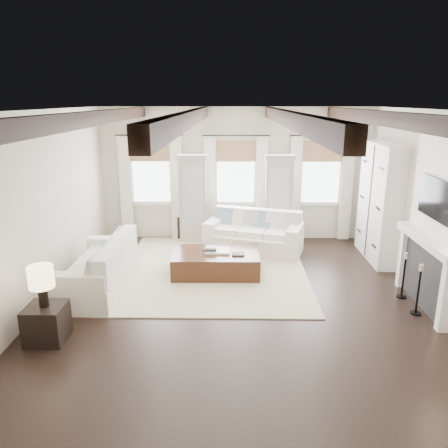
{
  "coord_description": "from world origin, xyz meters",
  "views": [
    {
      "loc": [
        -0.11,
        -6.76,
        3.35
      ],
      "look_at": [
        -0.24,
        0.95,
        1.15
      ],
      "focal_mm": 35.0,
      "sensor_mm": 36.0,
      "label": 1
    }
  ],
  "objects_px": {
    "ottoman": "(216,263)",
    "sofa_left": "(102,269)",
    "sofa_back": "(254,235)",
    "side_table_back": "(186,227)",
    "side_table_front": "(47,323)"
  },
  "relations": [
    {
      "from": "ottoman",
      "to": "sofa_left",
      "type": "bearing_deg",
      "value": -159.66
    },
    {
      "from": "sofa_back",
      "to": "side_table_back",
      "type": "xyz_separation_m",
      "value": [
        -1.67,
        0.96,
        -0.09
      ]
    },
    {
      "from": "sofa_left",
      "to": "side_table_front",
      "type": "relative_size",
      "value": 4.11
    },
    {
      "from": "side_table_front",
      "to": "side_table_back",
      "type": "relative_size",
      "value": 0.95
    },
    {
      "from": "sofa_back",
      "to": "sofa_left",
      "type": "height_order",
      "value": "sofa_left"
    },
    {
      "from": "ottoman",
      "to": "side_table_back",
      "type": "bearing_deg",
      "value": 108.97
    },
    {
      "from": "sofa_back",
      "to": "ottoman",
      "type": "height_order",
      "value": "sofa_back"
    },
    {
      "from": "sofa_left",
      "to": "side_table_back",
      "type": "height_order",
      "value": "sofa_left"
    },
    {
      "from": "sofa_left",
      "to": "side_table_back",
      "type": "relative_size",
      "value": 3.89
    },
    {
      "from": "sofa_back",
      "to": "side_table_front",
      "type": "bearing_deg",
      "value": -128.65
    },
    {
      "from": "ottoman",
      "to": "side_table_front",
      "type": "distance_m",
      "value": 3.47
    },
    {
      "from": "sofa_left",
      "to": "side_table_back",
      "type": "distance_m",
      "value": 3.37
    },
    {
      "from": "side_table_front",
      "to": "side_table_back",
      "type": "height_order",
      "value": "side_table_back"
    },
    {
      "from": "ottoman",
      "to": "side_table_front",
      "type": "height_order",
      "value": "side_table_front"
    },
    {
      "from": "side_table_front",
      "to": "side_table_back",
      "type": "distance_m",
      "value": 5.14
    }
  ]
}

